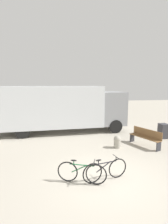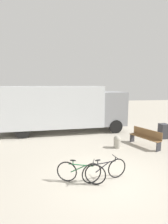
{
  "view_description": "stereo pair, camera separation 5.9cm",
  "coord_description": "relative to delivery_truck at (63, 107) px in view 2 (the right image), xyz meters",
  "views": [
    {
      "loc": [
        -1.73,
        -5.76,
        3.39
      ],
      "look_at": [
        -0.03,
        4.65,
        1.74
      ],
      "focal_mm": 28.0,
      "sensor_mm": 36.0,
      "label": 1
    },
    {
      "loc": [
        -1.67,
        -5.77,
        3.39
      ],
      "look_at": [
        -0.03,
        4.65,
        1.74
      ],
      "focal_mm": 28.0,
      "sensor_mm": 36.0,
      "label": 2
    }
  ],
  "objects": [
    {
      "name": "bicycle_near",
      "position": [
        0.34,
        -6.94,
        -1.43
      ],
      "size": [
        1.65,
        0.69,
        0.83
      ],
      "rotation": [
        0.0,
        0.0,
        -0.36
      ],
      "color": "black",
      "rests_on": "ground"
    },
    {
      "name": "park_bench",
      "position": [
        4.42,
        -3.81,
        -1.29
      ],
      "size": [
        1.1,
        1.9,
        0.95
      ],
      "rotation": [
        0.0,
        0.0,
        1.97
      ],
      "color": "brown",
      "rests_on": "ground"
    },
    {
      "name": "bicycle_middle",
      "position": [
        1.2,
        -6.91,
        -1.43
      ],
      "size": [
        1.72,
        0.52,
        0.83
      ],
      "rotation": [
        0.0,
        0.0,
        0.22
      ],
      "color": "black",
      "rests_on": "ground"
    },
    {
      "name": "utility_box",
      "position": [
        6.28,
        -2.63,
        -1.36
      ],
      "size": [
        0.5,
        0.54,
        0.93
      ],
      "color": "#38383D",
      "rests_on": "ground"
    },
    {
      "name": "bollard_near_bench",
      "position": [
        2.76,
        -3.84,
        -1.47
      ],
      "size": [
        0.38,
        0.38,
        0.68
      ],
      "color": "#9E998C",
      "rests_on": "ground"
    },
    {
      "name": "delivery_truck",
      "position": [
        0.0,
        0.0,
        0.0
      ],
      "size": [
        8.89,
        2.86,
        3.29
      ],
      "rotation": [
        0.0,
        0.0,
        0.04
      ],
      "color": "silver",
      "rests_on": "ground"
    },
    {
      "name": "ground_plane",
      "position": [
        1.24,
        -6.76,
        -1.82
      ],
      "size": [
        60.0,
        60.0,
        0.0
      ],
      "primitive_type": "plane",
      "color": "#A8A091"
    }
  ]
}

